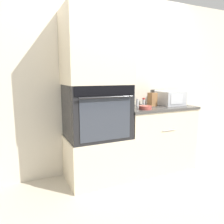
{
  "coord_description": "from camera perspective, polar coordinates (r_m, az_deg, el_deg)",
  "views": [
    {
      "loc": [
        -1.37,
        -2.28,
        1.37
      ],
      "look_at": [
        -0.22,
        0.21,
        0.91
      ],
      "focal_mm": 35.0,
      "sensor_mm": 36.0,
      "label": 1
    }
  ],
  "objects": [
    {
      "name": "oven_cabinet_base",
      "position": [
        2.96,
        -3.88,
        -11.93
      ],
      "size": [
        0.79,
        0.6,
        0.58
      ],
      "color": "beige",
      "rests_on": "ground_plane"
    },
    {
      "name": "knife_block",
      "position": [
        3.24,
        10.49,
        3.3
      ],
      "size": [
        0.1,
        0.12,
        0.24
      ],
      "color": "olive",
      "rests_on": "counter_unit"
    },
    {
      "name": "wall_oven",
      "position": [
        2.79,
        -4.0,
        0.18
      ],
      "size": [
        0.77,
        0.64,
        0.68
      ],
      "color": "black",
      "rests_on": "oven_cabinet_base"
    },
    {
      "name": "counter_unit",
      "position": [
        3.33,
        11.22,
        -6.45
      ],
      "size": [
        1.08,
        0.63,
        0.93
      ],
      "color": "beige",
      "rests_on": "ground_plane"
    },
    {
      "name": "condiment_jar_mid",
      "position": [
        3.21,
        6.63,
        2.49
      ],
      "size": [
        0.04,
        0.04,
        0.11
      ],
      "color": "silver",
      "rests_on": "counter_unit"
    },
    {
      "name": "microwave",
      "position": [
        3.43,
        14.74,
        3.56
      ],
      "size": [
        0.35,
        0.38,
        0.21
      ],
      "color": "#B2B5BA",
      "rests_on": "counter_unit"
    },
    {
      "name": "wall_back",
      "position": [
        3.22,
        0.46,
        7.37
      ],
      "size": [
        8.0,
        0.05,
        2.5
      ],
      "color": "beige",
      "rests_on": "ground_plane"
    },
    {
      "name": "condiment_jar_far",
      "position": [
        3.4,
        8.27,
        2.8
      ],
      "size": [
        0.04,
        0.04,
        0.1
      ],
      "color": "silver",
      "rests_on": "counter_unit"
    },
    {
      "name": "oven_cabinet_upper",
      "position": [
        2.78,
        -4.22,
        16.4
      ],
      "size": [
        0.79,
        0.6,
        0.89
      ],
      "color": "beige",
      "rests_on": "wall_oven"
    },
    {
      "name": "ground_plane",
      "position": [
        2.99,
        5.83,
        -17.81
      ],
      "size": [
        12.0,
        12.0,
        0.0
      ],
      "primitive_type": "plane",
      "color": "beige"
    },
    {
      "name": "bowl",
      "position": [
        2.91,
        8.68,
        1.17
      ],
      "size": [
        0.17,
        0.17,
        0.05
      ],
      "color": "#B24C42",
      "rests_on": "counter_unit"
    },
    {
      "name": "condiment_jar_near",
      "position": [
        3.22,
        4.08,
        2.52
      ],
      "size": [
        0.05,
        0.05,
        0.1
      ],
      "color": "silver",
      "rests_on": "counter_unit"
    }
  ]
}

